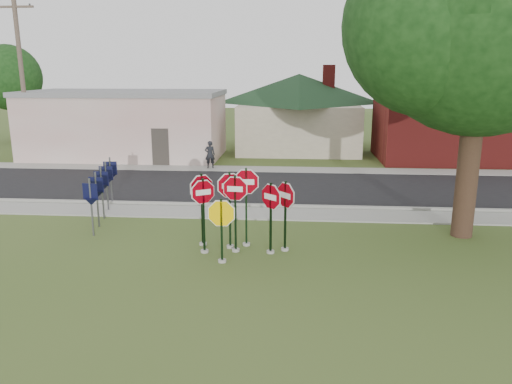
# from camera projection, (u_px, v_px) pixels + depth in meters

# --- Properties ---
(ground) EXTENTS (120.00, 120.00, 0.00)m
(ground) POSITION_uv_depth(u_px,v_px,m) (230.00, 269.00, 14.20)
(ground) COLOR #3F5720
(ground) RESTS_ON ground
(sidewalk_near) EXTENTS (60.00, 1.60, 0.06)m
(sidewalk_near) POSITION_uv_depth(u_px,v_px,m) (248.00, 213.00, 19.51)
(sidewalk_near) COLOR gray
(sidewalk_near) RESTS_ON ground
(road) EXTENTS (60.00, 7.00, 0.04)m
(road) POSITION_uv_depth(u_px,v_px,m) (257.00, 187.00, 23.87)
(road) COLOR black
(road) RESTS_ON ground
(sidewalk_far) EXTENTS (60.00, 1.60, 0.06)m
(sidewalk_far) POSITION_uv_depth(u_px,v_px,m) (263.00, 169.00, 28.03)
(sidewalk_far) COLOR gray
(sidewalk_far) RESTS_ON ground
(curb) EXTENTS (60.00, 0.20, 0.14)m
(curb) POSITION_uv_depth(u_px,v_px,m) (250.00, 206.00, 20.47)
(curb) COLOR gray
(curb) RESTS_ON ground
(stop_sign_center) EXTENTS (1.04, 0.24, 2.53)m
(stop_sign_center) POSITION_uv_depth(u_px,v_px,m) (235.00, 203.00, 15.17)
(stop_sign_center) COLOR #9A978F
(stop_sign_center) RESTS_ON ground
(stop_sign_yellow) EXTENTS (1.10, 0.24, 2.04)m
(stop_sign_yellow) POSITION_uv_depth(u_px,v_px,m) (222.00, 223.00, 14.38)
(stop_sign_yellow) COLOR #9A978F
(stop_sign_yellow) RESTS_ON ground
(stop_sign_left) EXTENTS (0.89, 0.55, 2.44)m
(stop_sign_left) POSITION_uv_depth(u_px,v_px,m) (203.00, 206.00, 15.09)
(stop_sign_left) COLOR #9A978F
(stop_sign_left) RESTS_ON ground
(stop_sign_right) EXTENTS (0.82, 0.74, 2.33)m
(stop_sign_right) POSITION_uv_depth(u_px,v_px,m) (271.00, 209.00, 15.05)
(stop_sign_right) COLOR #9A978F
(stop_sign_right) RESTS_ON ground
(stop_sign_back_right) EXTENTS (1.11, 0.24, 2.65)m
(stop_sign_back_right) POSITION_uv_depth(u_px,v_px,m) (246.00, 195.00, 15.67)
(stop_sign_back_right) COLOR #9A978F
(stop_sign_back_right) RESTS_ON ground
(stop_sign_back_left) EXTENTS (1.01, 0.37, 2.57)m
(stop_sign_back_left) POSITION_uv_depth(u_px,v_px,m) (230.00, 199.00, 15.47)
(stop_sign_back_left) COLOR #9A978F
(stop_sign_back_left) RESTS_ON ground
(stop_sign_far_right) EXTENTS (0.73, 0.85, 2.34)m
(stop_sign_far_right) POSITION_uv_depth(u_px,v_px,m) (285.00, 206.00, 15.28)
(stop_sign_far_right) COLOR #9A978F
(stop_sign_far_right) RESTS_ON ground
(stop_sign_far_left) EXTENTS (0.87, 0.73, 2.47)m
(stop_sign_far_left) POSITION_uv_depth(u_px,v_px,m) (202.00, 199.00, 15.73)
(stop_sign_far_left) COLOR #9A978F
(stop_sign_far_left) RESTS_ON ground
(route_sign_row) EXTENTS (1.43, 4.63, 2.00)m
(route_sign_row) POSITION_uv_depth(u_px,v_px,m) (102.00, 187.00, 18.67)
(route_sign_row) COLOR #59595E
(route_sign_row) RESTS_ON ground
(building_stucco) EXTENTS (12.20, 6.20, 4.20)m
(building_stucco) POSITION_uv_depth(u_px,v_px,m) (126.00, 123.00, 31.78)
(building_stucco) COLOR silver
(building_stucco) RESTS_ON ground
(building_house) EXTENTS (11.60, 11.60, 6.20)m
(building_house) POSITION_uv_depth(u_px,v_px,m) (299.00, 97.00, 34.46)
(building_house) COLOR #BDAE96
(building_house) RESTS_ON ground
(building_brick) EXTENTS (10.20, 6.20, 4.75)m
(building_brick) POSITION_uv_depth(u_px,v_px,m) (462.00, 121.00, 30.61)
(building_brick) COLOR maroon
(building_brick) RESTS_ON ground
(oak_tree) EXTENTS (10.97, 10.37, 10.78)m
(oak_tree) POSITION_uv_depth(u_px,v_px,m) (484.00, 17.00, 15.31)
(oak_tree) COLOR black
(oak_tree) RESTS_ON ground
(utility_pole_near) EXTENTS (2.20, 0.26, 9.50)m
(utility_pole_near) POSITION_uv_depth(u_px,v_px,m) (22.00, 79.00, 28.78)
(utility_pole_near) COLOR #4B3C32
(utility_pole_near) RESTS_ON ground
(bg_tree_left) EXTENTS (4.90, 4.90, 7.35)m
(bg_tree_left) POSITION_uv_depth(u_px,v_px,m) (8.00, 78.00, 37.77)
(bg_tree_left) COLOR black
(bg_tree_left) RESTS_ON ground
(pedestrian) EXTENTS (0.64, 0.50, 1.55)m
(pedestrian) POSITION_uv_depth(u_px,v_px,m) (210.00, 154.00, 28.11)
(pedestrian) COLOR black
(pedestrian) RESTS_ON sidewalk_far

